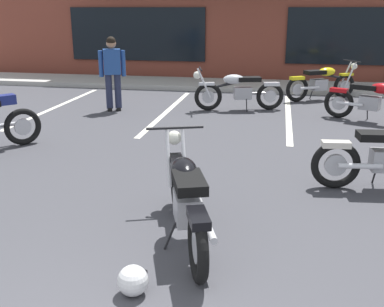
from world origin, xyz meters
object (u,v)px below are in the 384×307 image
person_in_black_shirt (112,69)px  motorcycle_red_sportbike (322,82)px  helmet_on_pavement (133,280)px  motorcycle_foreground_classic (186,198)px  motorcycle_silver_naked (375,100)px  motorcycle_green_cafe_racer (238,90)px

person_in_black_shirt → motorcycle_red_sportbike: bearing=25.1°
person_in_black_shirt → helmet_on_pavement: person_in_black_shirt is taller
motorcycle_foreground_classic → motorcycle_silver_naked: (2.82, 5.69, 0.00)m
motorcycle_silver_naked → helmet_on_pavement: (-3.06, -6.71, -0.33)m
motorcycle_foreground_classic → motorcycle_red_sportbike: 8.29m
motorcycle_green_cafe_racer → person_in_black_shirt: 2.91m
motorcycle_red_sportbike → person_in_black_shirt: person_in_black_shirt is taller
motorcycle_green_cafe_racer → helmet_on_pavement: size_ratio=7.98×
motorcycle_silver_naked → motorcycle_green_cafe_racer: bearing=166.2°
helmet_on_pavement → motorcycle_silver_naked: bearing=65.5°
person_in_black_shirt → motorcycle_foreground_classic: bearing=-63.8°
motorcycle_red_sportbike → person_in_black_shirt: size_ratio=1.11×
motorcycle_foreground_classic → motorcycle_silver_naked: 6.35m
motorcycle_foreground_classic → motorcycle_green_cafe_racer: same height
motorcycle_foreground_classic → motorcycle_silver_naked: same height
helmet_on_pavement → motorcycle_red_sportbike: bearing=76.4°
motorcycle_foreground_classic → motorcycle_silver_naked: size_ratio=1.03×
motorcycle_green_cafe_racer → motorcycle_foreground_classic: bearing=-89.5°
motorcycle_foreground_classic → helmet_on_pavement: (-0.24, -1.02, -0.33)m
person_in_black_shirt → helmet_on_pavement: (2.62, -6.82, -0.82)m
motorcycle_red_sportbike → helmet_on_pavement: 9.34m
motorcycle_red_sportbike → motorcycle_green_cafe_racer: bearing=-140.3°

